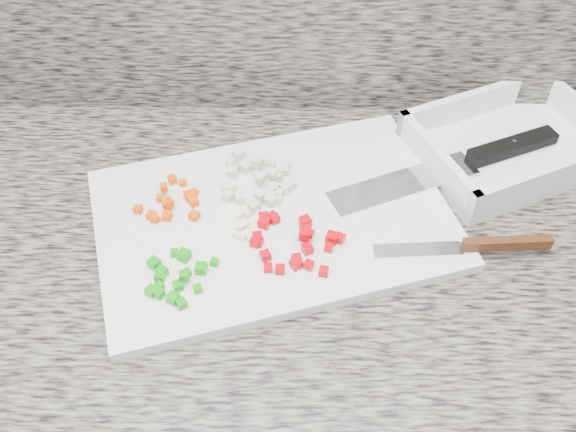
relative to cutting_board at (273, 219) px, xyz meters
name	(u,v)px	position (x,y,z in m)	size (l,w,h in m)	color
cabinet	(266,406)	(-0.02, -0.04, -0.48)	(3.92, 0.62, 0.86)	white
countertop	(257,253)	(-0.02, -0.04, -0.03)	(3.96, 0.64, 0.04)	#6A645D
cutting_board	(273,219)	(0.00, 0.00, 0.00)	(0.47, 0.31, 0.02)	silver
carrot_pile	(173,203)	(-0.14, 0.01, 0.02)	(0.09, 0.09, 0.02)	#E74705
onion_pile	(261,180)	(-0.02, 0.06, 0.02)	(0.11, 0.12, 0.02)	beige
green_pepper_pile	(174,278)	(-0.12, -0.11, 0.01)	(0.09, 0.09, 0.02)	#11910D
red_pepper_pile	(292,240)	(0.03, -0.05, 0.01)	(0.12, 0.11, 0.02)	#C5020E
garlic_pile	(247,226)	(-0.03, -0.02, 0.01)	(0.05, 0.06, 0.01)	#F7E8BF
chef_knife	(476,158)	(0.29, 0.11, 0.01)	(0.35, 0.18, 0.02)	silver
paring_knife	(484,245)	(0.27, -0.05, 0.01)	(0.23, 0.03, 0.02)	silver
tray	(509,146)	(0.35, 0.14, 0.01)	(0.33, 0.29, 0.06)	silver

